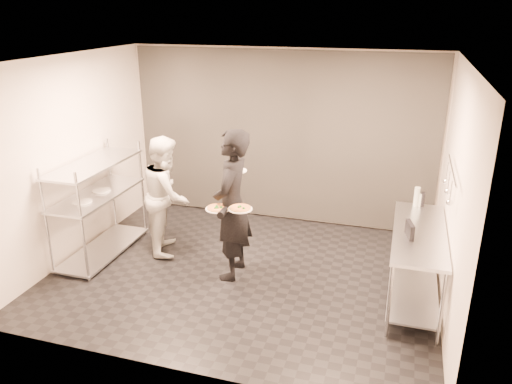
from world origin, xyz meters
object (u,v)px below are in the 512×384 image
(salad_plate, at_px, (237,169))
(bottle_dark, at_px, (423,199))
(chef, at_px, (167,195))
(waiter, at_px, (232,205))
(bottle_clear, at_px, (420,200))
(pizza_plate_far, at_px, (240,208))
(pizza_plate_near, at_px, (218,208))
(pass_rack, at_px, (98,203))
(prep_counter, at_px, (417,254))
(pos_monitor, at_px, (410,230))
(bottle_green, at_px, (417,197))

(salad_plate, relative_size, bottle_dark, 1.26)
(chef, xyz_separation_m, bottle_dark, (3.48, 0.42, 0.17))
(waiter, distance_m, bottle_dark, 2.48)
(bottle_clear, bearing_deg, pizza_plate_far, -152.38)
(pizza_plate_near, bearing_deg, salad_plate, 80.16)
(pass_rack, relative_size, prep_counter, 0.89)
(pass_rack, xyz_separation_m, bottle_dark, (4.36, 0.80, 0.25))
(prep_counter, xyz_separation_m, pizza_plate_near, (-2.43, -0.24, 0.39))
(chef, bearing_deg, pass_rack, 93.23)
(pizza_plate_far, bearing_deg, pass_rack, 172.32)
(salad_plate, relative_size, pos_monitor, 1.03)
(pass_rack, xyz_separation_m, bottle_green, (4.28, 0.80, 0.28))
(pizza_plate_far, distance_m, salad_plate, 0.68)
(pass_rack, bearing_deg, prep_counter, 0.03)
(salad_plate, bearing_deg, chef, 174.01)
(chef, xyz_separation_m, pizza_plate_near, (1.02, -0.62, 0.16))
(waiter, xyz_separation_m, pos_monitor, (2.19, -0.15, 0.01))
(chef, relative_size, pos_monitor, 6.97)
(prep_counter, relative_size, pos_monitor, 7.34)
(pizza_plate_far, distance_m, pos_monitor, 1.99)
(pass_rack, distance_m, pizza_plate_far, 2.26)
(pizza_plate_far, xyz_separation_m, bottle_green, (2.06, 1.10, -0.03))
(prep_counter, distance_m, bottle_green, 0.91)
(prep_counter, xyz_separation_m, pos_monitor, (-0.12, -0.20, 0.38))
(bottle_clear, bearing_deg, pass_rack, -169.49)
(bottle_green, xyz_separation_m, bottle_dark, (0.08, 0.00, -0.03))
(bottle_clear, bearing_deg, pizza_plate_near, -156.77)
(prep_counter, xyz_separation_m, pizza_plate_far, (-2.11, -0.30, 0.45))
(bottle_green, bearing_deg, salad_plate, -166.91)
(pizza_plate_far, xyz_separation_m, salad_plate, (-0.23, 0.57, 0.30))
(chef, bearing_deg, bottle_clear, -103.63)
(waiter, relative_size, bottle_clear, 11.14)
(bottle_dark, bearing_deg, pass_rack, -169.56)
(prep_counter, xyz_separation_m, bottle_green, (-0.05, 0.80, 0.42))
(prep_counter, relative_size, bottle_green, 6.97)
(pass_rack, bearing_deg, pizza_plate_far, -7.68)
(pizza_plate_near, bearing_deg, bottle_dark, 22.98)
(bottle_green, distance_m, bottle_clear, 0.06)
(waiter, height_order, bottle_dark, waiter)
(waiter, distance_m, pizza_plate_near, 0.22)
(pass_rack, distance_m, bottle_green, 4.36)
(pos_monitor, bearing_deg, bottle_clear, 69.36)
(waiter, bearing_deg, bottle_dark, 107.61)
(salad_plate, height_order, bottle_dark, salad_plate)
(bottle_green, xyz_separation_m, bottle_clear, (0.05, 0.00, -0.04))
(pizza_plate_far, bearing_deg, chef, 152.88)
(pizza_plate_far, bearing_deg, bottle_green, 28.16)
(pizza_plate_near, relative_size, bottle_dark, 1.55)
(chef, height_order, pos_monitor, chef)
(salad_plate, relative_size, bottle_clear, 1.41)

